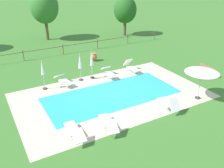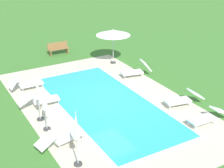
% 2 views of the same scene
% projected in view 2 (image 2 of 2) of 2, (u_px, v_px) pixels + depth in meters
% --- Properties ---
extents(ground_plane, '(160.00, 160.00, 0.00)m').
position_uv_depth(ground_plane, '(105.00, 104.00, 17.23)').
color(ground_plane, '#3D752D').
extents(pool_deck_paving, '(13.15, 7.85, 0.01)m').
position_uv_depth(pool_deck_paving, '(105.00, 104.00, 17.23)').
color(pool_deck_paving, beige).
rests_on(pool_deck_paving, ground).
extents(swimming_pool_water, '(9.42, 4.12, 0.01)m').
position_uv_depth(swimming_pool_water, '(105.00, 104.00, 17.22)').
color(swimming_pool_water, '#2DB7C6').
rests_on(swimming_pool_water, ground).
extents(pool_coping_rim, '(9.90, 4.60, 0.01)m').
position_uv_depth(pool_coping_rim, '(105.00, 104.00, 17.22)').
color(pool_coping_rim, beige).
rests_on(pool_coping_rim, ground).
extents(sun_lounger_north_near_steps, '(0.97, 2.14, 0.74)m').
position_uv_depth(sun_lounger_north_near_steps, '(61.00, 138.00, 13.72)').
color(sun_lounger_north_near_steps, white).
rests_on(sun_lounger_north_near_steps, ground).
extents(sun_lounger_north_mid, '(0.92, 1.93, 1.00)m').
position_uv_depth(sun_lounger_north_mid, '(136.00, 70.00, 20.35)').
color(sun_lounger_north_mid, white).
rests_on(sun_lounger_north_mid, ground).
extents(sun_lounger_north_far, '(0.78, 2.10, 0.76)m').
position_uv_depth(sun_lounger_north_far, '(40.00, 100.00, 16.85)').
color(sun_lounger_north_far, white).
rests_on(sun_lounger_north_far, ground).
extents(sun_lounger_north_end, '(0.97, 2.10, 0.80)m').
position_uv_depth(sun_lounger_north_end, '(183.00, 99.00, 16.91)').
color(sun_lounger_north_end, white).
rests_on(sun_lounger_north_end, ground).
extents(sun_lounger_south_near_corner, '(0.63, 1.86, 0.99)m').
position_uv_depth(sun_lounger_south_near_corner, '(26.00, 83.00, 18.61)').
color(sun_lounger_south_near_corner, white).
rests_on(sun_lounger_south_near_corner, ground).
extents(sun_lounger_south_mid, '(0.68, 2.09, 0.71)m').
position_uv_depth(sun_lounger_south_mid, '(207.00, 117.00, 15.28)').
color(sun_lounger_south_mid, white).
rests_on(sun_lounger_south_mid, ground).
extents(patio_umbrella_open_foreground, '(2.23, 2.23, 2.32)m').
position_uv_depth(patio_umbrella_open_foreground, '(113.00, 33.00, 21.78)').
color(patio_umbrella_open_foreground, '#383838').
rests_on(patio_umbrella_open_foreground, ground).
extents(patio_umbrella_closed_row_west, '(0.32, 0.32, 2.27)m').
position_uv_depth(patio_umbrella_closed_row_west, '(76.00, 131.00, 12.07)').
color(patio_umbrella_closed_row_west, '#383838').
rests_on(patio_umbrella_closed_row_west, ground).
extents(patio_umbrella_closed_row_mid_west, '(0.32, 0.32, 2.26)m').
position_uv_depth(patio_umbrella_closed_row_mid_west, '(44.00, 100.00, 14.34)').
color(patio_umbrella_closed_row_mid_west, '#383838').
rests_on(patio_umbrella_closed_row_mid_west, ground).
extents(patio_umbrella_closed_row_east, '(0.32, 0.32, 2.42)m').
position_uv_depth(patio_umbrella_closed_row_east, '(38.00, 90.00, 15.11)').
color(patio_umbrella_closed_row_east, '#383838').
rests_on(patio_umbrella_closed_row_east, ground).
extents(wooden_bench_lawn_side, '(0.45, 1.50, 0.87)m').
position_uv_depth(wooden_bench_lawn_side, '(58.00, 48.00, 24.09)').
color(wooden_bench_lawn_side, olive).
rests_on(wooden_bench_lawn_side, ground).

